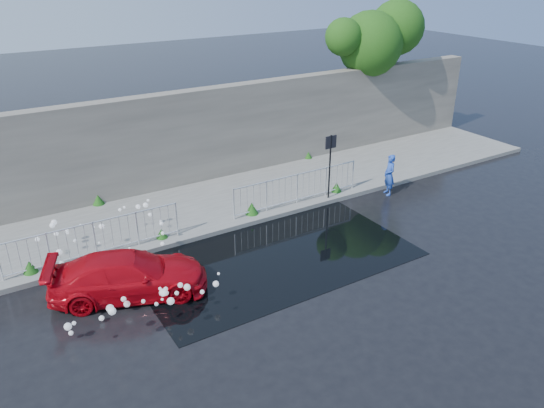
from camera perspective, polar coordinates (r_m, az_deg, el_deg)
The scene contains 13 objects.
ground at distance 14.90m, azimuth 0.33°, elevation -7.52°, with size 90.00×90.00×0.00m, color black.
pavement at distance 18.77m, azimuth -7.78°, elevation -0.27°, with size 30.00×4.00×0.15m, color slate.
curb at distance 17.14m, azimuth -5.00°, elevation -2.68°, with size 30.00×0.25×0.16m, color slate.
retaining_wall at distance 20.01m, azimuth -10.72°, elevation 6.76°, with size 30.00×0.60×3.50m, color #5E574F.
puddle at distance 15.85m, azimuth -0.06°, elevation -5.34°, with size 8.00×5.00×0.01m, color black.
sign_post at distance 18.63m, azimuth 6.28°, elevation 5.10°, with size 0.45×0.06×2.50m.
tree at distance 24.71m, azimuth 11.22°, elevation 17.08°, with size 5.00×2.84×6.41m.
railing_left at distance 16.00m, azimuth -18.54°, elevation -3.47°, with size 5.05×0.05×1.10m.
railing_right at distance 18.51m, azimuth 2.72°, elevation 1.80°, with size 5.05×0.05×1.10m.
weeds at distance 18.13m, azimuth -7.50°, elevation -0.32°, with size 12.17×3.93×0.42m.
water_spray at distance 14.45m, azimuth -15.56°, elevation -6.42°, with size 3.73×5.67×1.13m.
red_car at distance 14.26m, azimuth -15.16°, elevation -7.40°, with size 1.62×4.00×1.16m, color #B60712.
person at distance 19.96m, azimuth 12.51°, elevation 3.08°, with size 0.56×0.37×1.54m, color #244AB5.
Camera 1 is at (-6.68, -10.65, 8.00)m, focal length 35.00 mm.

